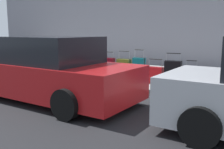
% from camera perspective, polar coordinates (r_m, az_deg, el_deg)
% --- Properties ---
extents(ground_plane, '(40.00, 40.00, 0.00)m').
position_cam_1_polar(ground_plane, '(7.81, 0.51, -3.43)').
color(ground_plane, black).
extents(sidewalk_curb, '(18.00, 5.00, 0.14)m').
position_cam_1_polar(sidewalk_curb, '(9.99, 7.77, -0.27)').
color(sidewalk_curb, gray).
rests_on(sidewalk_curb, ground_plane).
extents(suitcase_navy_2, '(0.49, 0.28, 0.65)m').
position_cam_1_polar(suitcase_navy_2, '(7.53, 20.57, -1.12)').
color(suitcase_navy_2, navy).
rests_on(suitcase_navy_2, sidewalk_curb).
extents(suitcase_silver_3, '(0.36, 0.28, 0.80)m').
position_cam_1_polar(suitcase_silver_3, '(7.70, 16.83, -0.94)').
color(suitcase_silver_3, '#9EA0A8').
rests_on(suitcase_silver_3, sidewalk_curb).
extents(suitcase_black_4, '(0.49, 0.30, 0.99)m').
position_cam_1_polar(suitcase_black_4, '(7.80, 13.14, 0.17)').
color(suitcase_black_4, black).
rests_on(suitcase_black_4, sidewalk_curb).
extents(suitcase_red_5, '(0.49, 0.23, 0.77)m').
position_cam_1_polar(suitcase_red_5, '(8.12, 9.41, -0.18)').
color(suitcase_red_5, red).
rests_on(suitcase_red_5, sidewalk_curb).
extents(suitcase_teal_6, '(0.38, 0.23, 1.05)m').
position_cam_1_polar(suitcase_teal_6, '(8.28, 5.90, 0.99)').
color(suitcase_teal_6, '#0F606B').
rests_on(suitcase_teal_6, sidewalk_curb).
extents(suitcase_olive_7, '(0.46, 0.25, 0.98)m').
position_cam_1_polar(suitcase_olive_7, '(8.49, 2.62, 1.01)').
color(suitcase_olive_7, '#59601E').
rests_on(suitcase_olive_7, sidewalk_curb).
extents(suitcase_maroon_8, '(0.43, 0.22, 0.94)m').
position_cam_1_polar(suitcase_maroon_8, '(8.69, -0.79, 1.28)').
color(suitcase_maroon_8, maroon).
rests_on(suitcase_maroon_8, sidewalk_curb).
extents(suitcase_navy_9, '(0.47, 0.27, 0.77)m').
position_cam_1_polar(suitcase_navy_9, '(9.07, -3.44, 1.53)').
color(suitcase_navy_9, navy).
rests_on(suitcase_navy_9, sidewalk_curb).
extents(suitcase_silver_10, '(0.46, 0.23, 0.68)m').
position_cam_1_polar(suitcase_silver_10, '(9.34, -6.55, 1.46)').
color(suitcase_silver_10, '#9EA0A8').
rests_on(suitcase_silver_10, sidewalk_curb).
extents(fire_hydrant, '(0.39, 0.21, 0.81)m').
position_cam_1_polar(fire_hydrant, '(10.01, -11.12, 2.50)').
color(fire_hydrant, red).
rests_on(fire_hydrant, sidewalk_curb).
extents(bollard_post, '(0.16, 0.16, 0.67)m').
position_cam_1_polar(bollard_post, '(10.26, -13.81, 2.08)').
color(bollard_post, brown).
rests_on(bollard_post, sidewalk_curb).
extents(parked_car_red_1, '(4.84, 2.25, 1.61)m').
position_cam_1_polar(parked_car_red_1, '(6.81, -13.85, 0.85)').
color(parked_car_red_1, '#AD1619').
rests_on(parked_car_red_1, ground_plane).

